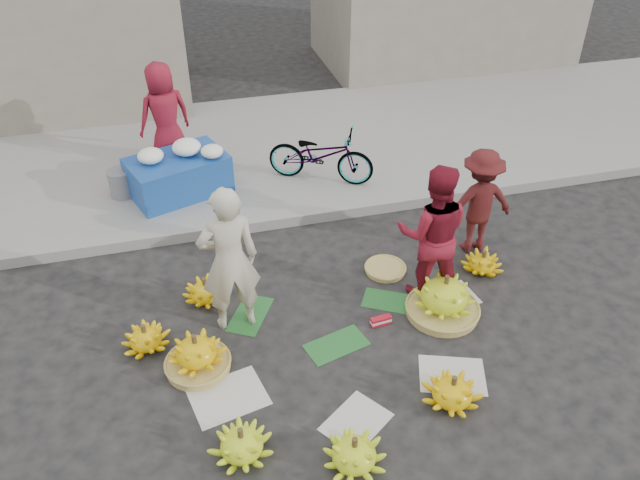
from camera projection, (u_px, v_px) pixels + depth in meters
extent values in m
plane|color=black|center=(340.00, 330.00, 6.74)|extent=(80.00, 80.00, 0.00)
cube|color=gray|center=(294.00, 217.00, 8.43)|extent=(40.00, 0.25, 0.15)
cube|color=gray|center=(265.00, 149.00, 10.09)|extent=(40.00, 4.00, 0.12)
cylinder|color=#A18843|center=(198.00, 365.00, 6.27)|extent=(0.64, 0.64, 0.09)
cylinder|color=#43321A|center=(194.00, 340.00, 6.08)|extent=(0.05, 0.05, 0.12)
cylinder|color=#43321A|center=(241.00, 434.00, 5.32)|extent=(0.05, 0.05, 0.12)
cylinder|color=#43321A|center=(355.00, 443.00, 5.23)|extent=(0.05, 0.05, 0.12)
cylinder|color=#43321A|center=(454.00, 382.00, 5.79)|extent=(0.05, 0.05, 0.12)
cylinder|color=#A18843|center=(442.00, 310.00, 6.94)|extent=(0.80, 0.80, 0.09)
cylinder|color=#43321A|center=(447.00, 281.00, 6.69)|extent=(0.05, 0.05, 0.12)
cylinder|color=#43321A|center=(484.00, 255.00, 7.46)|extent=(0.05, 0.05, 0.12)
cylinder|color=#43321A|center=(144.00, 330.00, 6.40)|extent=(0.05, 0.05, 0.12)
cylinder|color=#43321A|center=(204.00, 283.00, 7.00)|extent=(0.05, 0.05, 0.12)
cylinder|color=#A18843|center=(385.00, 269.00, 7.57)|extent=(0.63, 0.63, 0.06)
cube|color=#B01223|center=(381.00, 321.00, 6.79)|extent=(0.24, 0.10, 0.09)
imported|color=beige|center=(229.00, 260.00, 6.35)|extent=(0.65, 0.45, 1.71)
imported|color=maroon|center=(432.00, 234.00, 6.79)|extent=(0.97, 0.86, 1.65)
imported|color=maroon|center=(479.00, 202.00, 7.57)|extent=(0.92, 0.56, 1.38)
cube|color=#164191|center=(178.00, 175.00, 8.71)|extent=(1.51, 1.20, 0.55)
ellipsoid|color=white|center=(151.00, 156.00, 8.38)|extent=(0.35, 0.35, 0.19)
ellipsoid|color=white|center=(187.00, 148.00, 8.56)|extent=(0.39, 0.39, 0.22)
ellipsoid|color=white|center=(212.00, 152.00, 8.51)|extent=(0.31, 0.31, 0.17)
cylinder|color=slate|center=(121.00, 183.00, 8.68)|extent=(0.34, 0.34, 0.39)
imported|color=maroon|center=(165.00, 116.00, 9.10)|extent=(0.89, 0.71, 1.58)
imported|color=gray|center=(321.00, 155.00, 8.92)|extent=(1.21, 1.61, 0.81)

